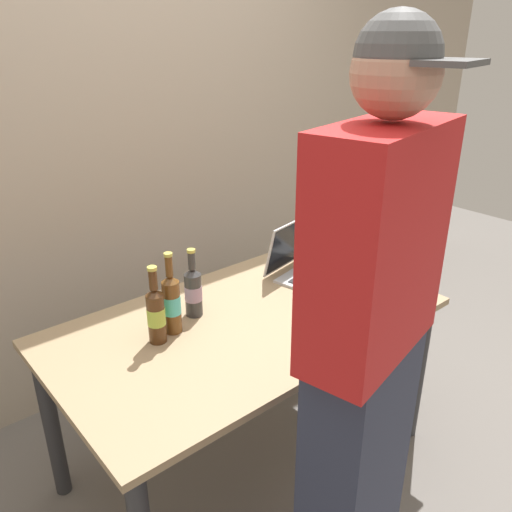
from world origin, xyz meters
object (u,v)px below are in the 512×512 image
object	(u,v)px
beer_bottle_brown	(193,290)
person_figure	(365,373)
beer_bottle_green	(172,302)
laptop	(303,263)
beer_bottle_amber	(156,313)

from	to	relation	value
beer_bottle_brown	person_figure	distance (m)	0.84
beer_bottle_green	beer_bottle_brown	xyz separation A→B (m)	(0.13, 0.05, -0.02)
laptop	person_figure	bearing A→B (deg)	-125.96
beer_bottle_brown	beer_bottle_amber	xyz separation A→B (m)	(-0.21, -0.07, 0.01)
beer_bottle_brown	beer_bottle_green	bearing A→B (deg)	-157.97
beer_bottle_brown	person_figure	xyz separation A→B (m)	(-0.01, -0.83, 0.08)
beer_bottle_amber	beer_bottle_brown	bearing A→B (deg)	19.72
beer_bottle_green	beer_bottle_brown	distance (m)	0.14
beer_bottle_green	person_figure	world-z (taller)	person_figure
beer_bottle_green	person_figure	bearing A→B (deg)	-81.24
beer_bottle_amber	laptop	bearing A→B (deg)	4.17
laptop	person_figure	world-z (taller)	person_figure
laptop	beer_bottle_green	bearing A→B (deg)	-177.15
beer_bottle_brown	beer_bottle_amber	world-z (taller)	beer_bottle_amber
beer_bottle_green	beer_bottle_brown	size ratio (longest dim) A/B	1.14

